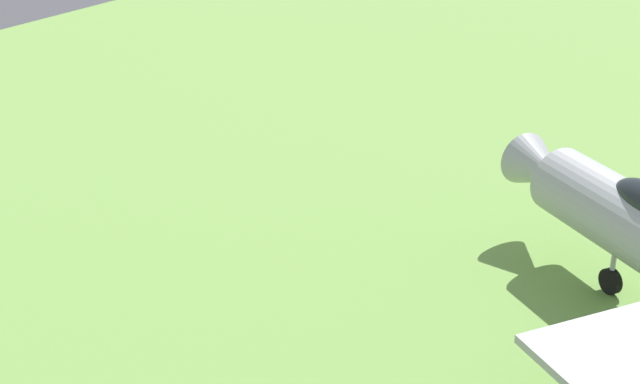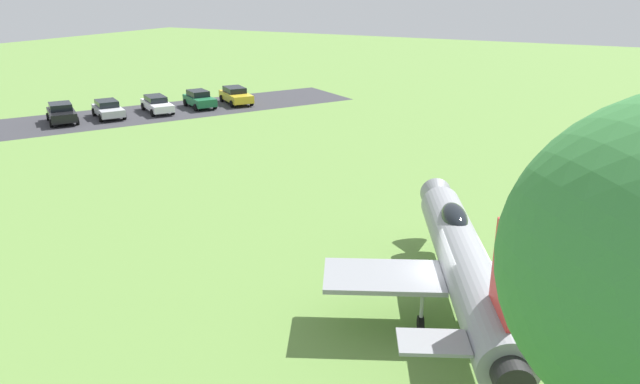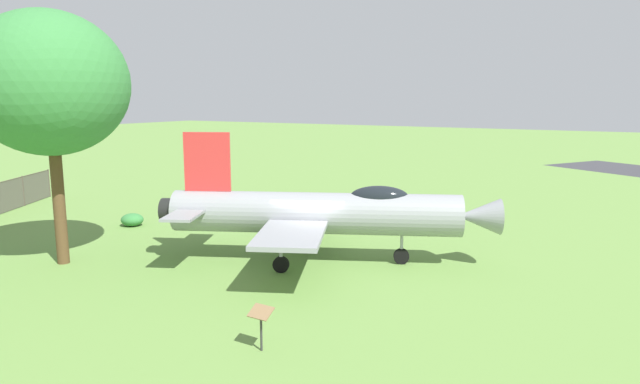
{
  "view_description": "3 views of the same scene",
  "coord_description": "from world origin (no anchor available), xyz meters",
  "views": [
    {
      "loc": [
        7.52,
        14.27,
        10.43
      ],
      "look_at": [
        7.94,
        -5.04,
        1.5
      ],
      "focal_mm": 49.51,
      "sensor_mm": 36.0,
      "label": 1
    },
    {
      "loc": [
        -3.42,
        17.12,
        10.6
      ],
      "look_at": [
        7.94,
        -5.04,
        1.5
      ],
      "focal_mm": 32.16,
      "sensor_mm": 36.0,
      "label": 2
    },
    {
      "loc": [
        -17.91,
        -10.55,
        6.26
      ],
      "look_at": [
        -1.12,
        -0.85,
        2.97
      ],
      "focal_mm": 31.16,
      "sensor_mm": 36.0,
      "label": 3
    }
  ],
  "objects": []
}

